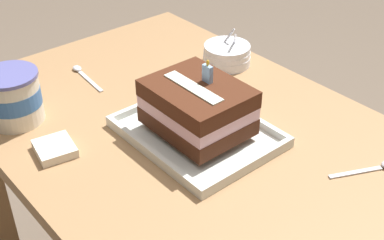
% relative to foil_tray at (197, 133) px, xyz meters
% --- Properties ---
extents(dining_table, '(1.11, 0.76, 0.72)m').
position_rel_foil_tray_xyz_m(dining_table, '(-0.04, 0.01, -0.11)').
color(dining_table, '#9E754C').
rests_on(dining_table, ground_plane).
extents(foil_tray, '(0.33, 0.26, 0.02)m').
position_rel_foil_tray_xyz_m(foil_tray, '(0.00, 0.00, 0.00)').
color(foil_tray, silver).
rests_on(foil_tray, dining_table).
extents(birthday_cake, '(0.21, 0.17, 0.15)m').
position_rel_foil_tray_xyz_m(birthday_cake, '(0.00, 0.00, 0.07)').
color(birthday_cake, '#482313').
rests_on(birthday_cake, foil_tray).
extents(bowl_stack, '(0.13, 0.13, 0.10)m').
position_rel_foil_tray_xyz_m(bowl_stack, '(-0.20, 0.28, 0.02)').
color(bowl_stack, white).
rests_on(bowl_stack, dining_table).
extents(ice_cream_tub, '(0.13, 0.13, 0.12)m').
position_rel_foil_tray_xyz_m(ice_cream_tub, '(-0.31, -0.27, 0.05)').
color(ice_cream_tub, silver).
rests_on(ice_cream_tub, dining_table).
extents(serving_spoon_near_tray, '(0.16, 0.03, 0.01)m').
position_rel_foil_tray_xyz_m(serving_spoon_near_tray, '(-0.41, -0.05, -0.00)').
color(serving_spoon_near_tray, silver).
rests_on(serving_spoon_near_tray, dining_table).
extents(serving_spoon_by_bowls, '(0.08, 0.14, 0.01)m').
position_rel_foil_tray_xyz_m(serving_spoon_by_bowls, '(0.32, 0.21, -0.00)').
color(serving_spoon_by_bowls, silver).
rests_on(serving_spoon_by_bowls, dining_table).
extents(napkin_pile, '(0.10, 0.09, 0.02)m').
position_rel_foil_tray_xyz_m(napkin_pile, '(-0.15, -0.27, 0.00)').
color(napkin_pile, silver).
rests_on(napkin_pile, dining_table).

